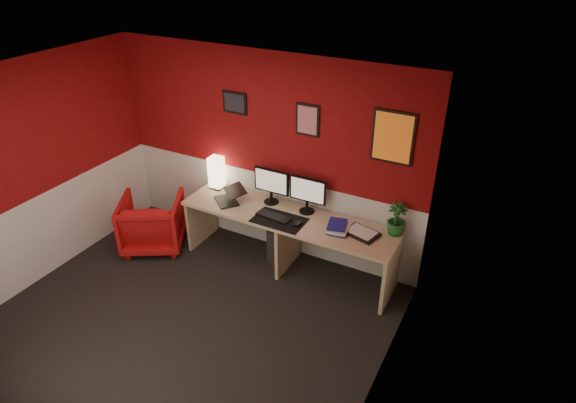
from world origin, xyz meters
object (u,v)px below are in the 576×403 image
object	(u,v)px
monitor_left	(271,181)
armchair	(153,222)
desk	(288,242)
laptop	(226,194)
pc_tower	(285,242)
potted_plant	(397,219)
shoji_lamp	(217,173)
zen_tray	(362,233)
monitor_right	(307,190)

from	to	relation	value
monitor_left	armchair	distance (m)	1.68
desk	monitor_left	size ratio (longest dim) A/B	4.48
monitor_left	desk	bearing A→B (deg)	-29.33
armchair	desk	bearing A→B (deg)	162.49
laptop	pc_tower	bearing A→B (deg)	57.96
laptop	desk	bearing A→B (deg)	43.85
pc_tower	potted_plant	bearing A→B (deg)	15.05
monitor_left	pc_tower	size ratio (longest dim) A/B	1.29
shoji_lamp	pc_tower	distance (m)	1.21
desk	laptop	size ratio (longest dim) A/B	7.88
shoji_lamp	desk	bearing A→B (deg)	-10.01
zen_tray	armchair	world-z (taller)	zen_tray
shoji_lamp	zen_tray	xyz separation A→B (m)	(2.01, -0.17, -0.18)
laptop	potted_plant	distance (m)	2.04
monitor_right	laptop	bearing A→B (deg)	-166.10
zen_tray	armchair	distance (m)	2.70
laptop	armchair	world-z (taller)	laptop
armchair	monitor_right	bearing A→B (deg)	166.68
shoji_lamp	potted_plant	distance (m)	2.32
laptop	pc_tower	size ratio (longest dim) A/B	0.73
shoji_lamp	armchair	xyz separation A→B (m)	(-0.63, -0.59, -0.58)
monitor_left	monitor_right	distance (m)	0.48
desk	monitor_left	xyz separation A→B (m)	(-0.32, 0.18, 0.66)
monitor_right	pc_tower	bearing A→B (deg)	-176.46
monitor_right	potted_plant	xyz separation A→B (m)	(1.05, 0.03, -0.10)
desk	zen_tray	xyz separation A→B (m)	(0.89, 0.03, 0.38)
armchair	zen_tray	bearing A→B (deg)	158.96
shoji_lamp	zen_tray	distance (m)	2.03
shoji_lamp	monitor_left	xyz separation A→B (m)	(0.80, -0.02, 0.09)
desk	monitor_left	bearing A→B (deg)	150.67
zen_tray	armchair	bearing A→B (deg)	-170.87
monitor_right	desk	bearing A→B (deg)	-129.81
zen_tray	potted_plant	size ratio (longest dim) A/B	0.94
pc_tower	monitor_left	bearing A→B (deg)	-171.94
zen_tray	shoji_lamp	bearing A→B (deg)	175.25
shoji_lamp	armchair	world-z (taller)	shoji_lamp
potted_plant	pc_tower	xyz separation A→B (m)	(-1.34, -0.05, -0.69)
potted_plant	armchair	size ratio (longest dim) A/B	0.49
desk	pc_tower	bearing A→B (deg)	128.86
laptop	armchair	distance (m)	1.11
laptop	pc_tower	world-z (taller)	laptop
monitor_left	potted_plant	xyz separation A→B (m)	(1.53, 0.03, -0.10)
laptop	monitor_left	bearing A→B (deg)	65.85
laptop	potted_plant	bearing A→B (deg)	47.52
laptop	zen_tray	size ratio (longest dim) A/B	0.94
desk	shoji_lamp	distance (m)	1.27
shoji_lamp	pc_tower	world-z (taller)	shoji_lamp
desk	pc_tower	world-z (taller)	desk
monitor_right	zen_tray	size ratio (longest dim) A/B	1.66
desk	monitor_right	xyz separation A→B (m)	(0.15, 0.18, 0.66)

